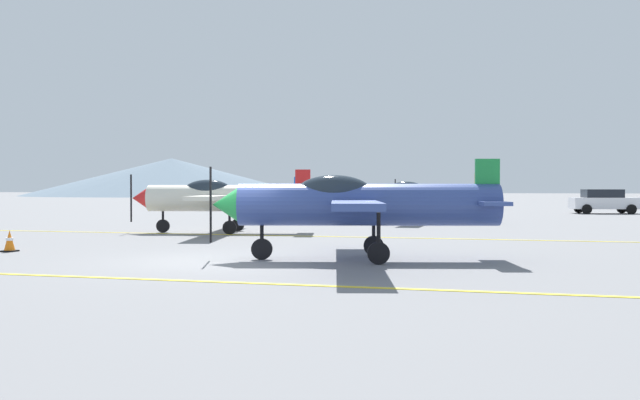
{
  "coord_description": "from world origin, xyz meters",
  "views": [
    {
      "loc": [
        6.49,
        -15.43,
        1.75
      ],
      "look_at": [
        -1.24,
        14.0,
        1.2
      ],
      "focal_mm": 39.17,
      "sensor_mm": 36.0,
      "label": 1
    }
  ],
  "objects_px": {
    "airplane_back": "(342,193)",
    "car_sedan": "(604,201)",
    "airplane_near": "(357,203)",
    "airplane_mid": "(222,197)",
    "airplane_far": "(417,195)",
    "traffic_cone_side": "(10,241)"
  },
  "relations": [
    {
      "from": "airplane_back",
      "to": "car_sedan",
      "type": "height_order",
      "value": "airplane_back"
    },
    {
      "from": "airplane_near",
      "to": "airplane_back",
      "type": "xyz_separation_m",
      "value": [
        -6.45,
        26.57,
        0.0
      ]
    },
    {
      "from": "airplane_mid",
      "to": "airplane_back",
      "type": "distance_m",
      "value": 18.02
    },
    {
      "from": "airplane_far",
      "to": "airplane_near",
      "type": "bearing_deg",
      "value": -87.61
    },
    {
      "from": "car_sedan",
      "to": "airplane_far",
      "type": "bearing_deg",
      "value": -126.26
    },
    {
      "from": "airplane_near",
      "to": "traffic_cone_side",
      "type": "bearing_deg",
      "value": -178.26
    },
    {
      "from": "airplane_near",
      "to": "airplane_mid",
      "type": "distance_m",
      "value": 11.11
    },
    {
      "from": "traffic_cone_side",
      "to": "airplane_back",
      "type": "bearing_deg",
      "value": 83.33
    },
    {
      "from": "airplane_near",
      "to": "traffic_cone_side",
      "type": "relative_size",
      "value": 13.74
    },
    {
      "from": "traffic_cone_side",
      "to": "airplane_mid",
      "type": "bearing_deg",
      "value": 74.16
    },
    {
      "from": "airplane_mid",
      "to": "airplane_far",
      "type": "height_order",
      "value": "same"
    },
    {
      "from": "car_sedan",
      "to": "traffic_cone_side",
      "type": "relative_size",
      "value": 7.71
    },
    {
      "from": "airplane_mid",
      "to": "airplane_far",
      "type": "distance_m",
      "value": 11.97
    },
    {
      "from": "airplane_near",
      "to": "airplane_back",
      "type": "height_order",
      "value": "same"
    },
    {
      "from": "airplane_near",
      "to": "car_sedan",
      "type": "distance_m",
      "value": 34.81
    },
    {
      "from": "airplane_near",
      "to": "traffic_cone_side",
      "type": "xyz_separation_m",
      "value": [
        -9.6,
        -0.29,
        -1.08
      ]
    },
    {
      "from": "airplane_mid",
      "to": "airplane_far",
      "type": "bearing_deg",
      "value": 58.23
    },
    {
      "from": "airplane_far",
      "to": "airplane_back",
      "type": "xyz_separation_m",
      "value": [
        -5.67,
        7.84,
        0.0
      ]
    },
    {
      "from": "airplane_near",
      "to": "airplane_far",
      "type": "height_order",
      "value": "same"
    },
    {
      "from": "airplane_far",
      "to": "car_sedan",
      "type": "height_order",
      "value": "airplane_far"
    },
    {
      "from": "airplane_mid",
      "to": "car_sedan",
      "type": "distance_m",
      "value": 30.08
    },
    {
      "from": "airplane_mid",
      "to": "traffic_cone_side",
      "type": "relative_size",
      "value": 13.76
    }
  ]
}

